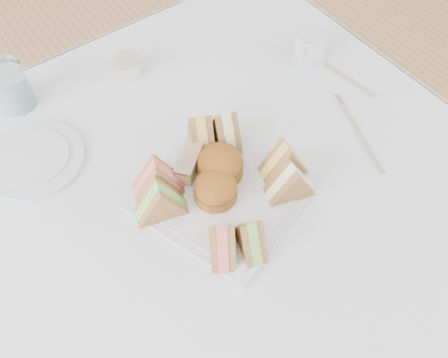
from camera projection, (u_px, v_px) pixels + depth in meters
floor at (222, 321)px, 1.54m from camera, size 4.00×4.00×0.00m
table at (221, 271)px, 1.24m from camera, size 0.90×0.90×0.74m
tablecloth at (220, 186)px, 0.93m from camera, size 1.02×1.02×0.01m
serving_plate at (224, 193)px, 0.91m from camera, size 0.34×0.34×0.01m
sandwich_fl_a at (222, 238)px, 0.81m from camera, size 0.08×0.10×0.08m
sandwich_fl_b at (251, 234)px, 0.82m from camera, size 0.06×0.09×0.07m
sandwich_fr_a at (284, 159)px, 0.90m from camera, size 0.10×0.07×0.08m
sandwich_fr_b at (291, 180)px, 0.87m from camera, size 0.10×0.07×0.08m
sandwich_bl_a at (160, 199)px, 0.85m from camera, size 0.10×0.07×0.08m
sandwich_bl_b at (157, 176)px, 0.88m from camera, size 0.10×0.08×0.08m
sandwich_br_a at (226, 127)px, 0.94m from camera, size 0.07×0.10×0.08m
sandwich_br_b at (201, 131)px, 0.94m from camera, size 0.08×0.10×0.08m
scone_left at (216, 189)px, 0.88m from camera, size 0.10×0.10×0.05m
scone_right at (220, 164)px, 0.91m from camera, size 0.12×0.12×0.06m
pastry_slice at (189, 162)px, 0.92m from camera, size 0.08×0.08×0.04m
side_plate at (34, 159)px, 0.96m from camera, size 0.24×0.24×0.01m
water_glass at (11, 86)px, 1.00m from camera, size 0.09×0.09×0.10m
tea_strainer at (129, 68)px, 1.09m from camera, size 0.08×0.08×0.04m
knife at (341, 75)px, 1.09m from camera, size 0.04×0.18×0.00m
fork at (362, 139)px, 0.99m from camera, size 0.07×0.18×0.00m
creamer_jug at (310, 46)px, 1.10m from camera, size 0.09×0.09×0.06m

